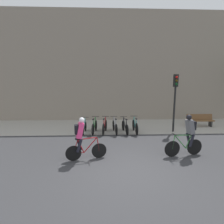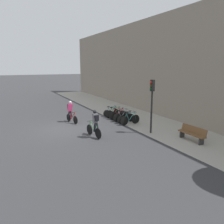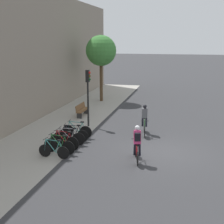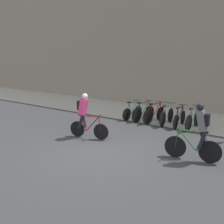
{
  "view_description": "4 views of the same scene",
  "coord_description": "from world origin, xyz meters",
  "px_view_note": "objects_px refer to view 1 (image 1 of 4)",
  "views": [
    {
      "loc": [
        -0.78,
        -5.66,
        3.05
      ],
      "look_at": [
        -0.41,
        3.41,
        1.58
      ],
      "focal_mm": 28.0,
      "sensor_mm": 36.0,
      "label": 1
    },
    {
      "loc": [
        15.12,
        -3.82,
        4.52
      ],
      "look_at": [
        0.32,
        3.78,
        0.96
      ],
      "focal_mm": 35.0,
      "sensor_mm": 36.0,
      "label": 2
    },
    {
      "loc": [
        -14.93,
        -0.97,
        5.53
      ],
      "look_at": [
        1.31,
        2.96,
        1.57
      ],
      "focal_mm": 50.0,
      "sensor_mm": 36.0,
      "label": 3
    },
    {
      "loc": [
        5.65,
        -6.68,
        3.15
      ],
      "look_at": [
        -1.07,
        1.96,
        0.96
      ],
      "focal_mm": 45.0,
      "sensor_mm": 36.0,
      "label": 4
    }
  ],
  "objects_px": {
    "parked_bike_1": "(94,127)",
    "bench": "(200,120)",
    "parked_bike_3": "(115,126)",
    "parked_bike_4": "(125,127)",
    "cyclist_grey": "(188,134)",
    "parked_bike_5": "(135,126)",
    "cyclist_pink": "(82,137)",
    "traffic_light_pole": "(175,93)",
    "parked_bike_0": "(84,127)",
    "parked_bike_2": "(105,126)"
  },
  "relations": [
    {
      "from": "parked_bike_3",
      "to": "parked_bike_5",
      "type": "height_order",
      "value": "parked_bike_5"
    },
    {
      "from": "cyclist_pink",
      "to": "parked_bike_2",
      "type": "height_order",
      "value": "cyclist_pink"
    },
    {
      "from": "parked_bike_0",
      "to": "bench",
      "type": "relative_size",
      "value": 0.84
    },
    {
      "from": "traffic_light_pole",
      "to": "parked_bike_0",
      "type": "bearing_deg",
      "value": -178.92
    },
    {
      "from": "parked_bike_3",
      "to": "cyclist_grey",
      "type": "bearing_deg",
      "value": -51.41
    },
    {
      "from": "parked_bike_1",
      "to": "parked_bike_3",
      "type": "distance_m",
      "value": 1.28
    },
    {
      "from": "parked_bike_1",
      "to": "parked_bike_2",
      "type": "xyz_separation_m",
      "value": [
        0.64,
        0.0,
        0.0
      ]
    },
    {
      "from": "cyclist_grey",
      "to": "parked_bike_3",
      "type": "bearing_deg",
      "value": 128.59
    },
    {
      "from": "cyclist_grey",
      "to": "parked_bike_1",
      "type": "distance_m",
      "value": 5.56
    },
    {
      "from": "parked_bike_0",
      "to": "parked_bike_4",
      "type": "relative_size",
      "value": 0.93
    },
    {
      "from": "cyclist_grey",
      "to": "parked_bike_0",
      "type": "distance_m",
      "value": 6.05
    },
    {
      "from": "parked_bike_4",
      "to": "parked_bike_5",
      "type": "xyz_separation_m",
      "value": [
        0.64,
        0.0,
        0.02
      ]
    },
    {
      "from": "parked_bike_1",
      "to": "traffic_light_pole",
      "type": "bearing_deg",
      "value": 1.21
    },
    {
      "from": "cyclist_pink",
      "to": "parked_bike_3",
      "type": "height_order",
      "value": "cyclist_pink"
    },
    {
      "from": "parked_bike_3",
      "to": "parked_bike_4",
      "type": "height_order",
      "value": "parked_bike_3"
    },
    {
      "from": "cyclist_pink",
      "to": "parked_bike_4",
      "type": "height_order",
      "value": "cyclist_pink"
    },
    {
      "from": "cyclist_pink",
      "to": "cyclist_grey",
      "type": "relative_size",
      "value": 0.98
    },
    {
      "from": "parked_bike_4",
      "to": "bench",
      "type": "relative_size",
      "value": 0.9
    },
    {
      "from": "parked_bike_3",
      "to": "parked_bike_4",
      "type": "relative_size",
      "value": 1.03
    },
    {
      "from": "cyclist_pink",
      "to": "traffic_light_pole",
      "type": "relative_size",
      "value": 0.48
    },
    {
      "from": "cyclist_pink",
      "to": "parked_bike_4",
      "type": "bearing_deg",
      "value": 60.76
    },
    {
      "from": "cyclist_grey",
      "to": "cyclist_pink",
      "type": "bearing_deg",
      "value": -176.54
    },
    {
      "from": "parked_bike_3",
      "to": "bench",
      "type": "height_order",
      "value": "parked_bike_3"
    },
    {
      "from": "parked_bike_5",
      "to": "traffic_light_pole",
      "type": "distance_m",
      "value": 3.25
    },
    {
      "from": "parked_bike_2",
      "to": "parked_bike_4",
      "type": "bearing_deg",
      "value": -0.07
    },
    {
      "from": "cyclist_grey",
      "to": "parked_bike_1",
      "type": "relative_size",
      "value": 1.05
    },
    {
      "from": "traffic_light_pole",
      "to": "bench",
      "type": "xyz_separation_m",
      "value": [
        2.44,
        1.28,
        -2.03
      ]
    },
    {
      "from": "parked_bike_3",
      "to": "traffic_light_pole",
      "type": "distance_m",
      "value": 4.31
    },
    {
      "from": "cyclist_pink",
      "to": "parked_bike_5",
      "type": "xyz_separation_m",
      "value": [
        2.82,
        3.9,
        -0.53
      ]
    },
    {
      "from": "cyclist_pink",
      "to": "parked_bike_5",
      "type": "relative_size",
      "value": 1.0
    },
    {
      "from": "parked_bike_1",
      "to": "traffic_light_pole",
      "type": "relative_size",
      "value": 0.47
    },
    {
      "from": "traffic_light_pole",
      "to": "parked_bike_3",
      "type": "bearing_deg",
      "value": -178.37
    },
    {
      "from": "cyclist_grey",
      "to": "parked_bike_3",
      "type": "distance_m",
      "value": 4.67
    },
    {
      "from": "cyclist_grey",
      "to": "parked_bike_5",
      "type": "xyz_separation_m",
      "value": [
        -1.62,
        3.63,
        -0.53
      ]
    },
    {
      "from": "parked_bike_1",
      "to": "parked_bike_2",
      "type": "relative_size",
      "value": 1.0
    },
    {
      "from": "parked_bike_3",
      "to": "traffic_light_pole",
      "type": "height_order",
      "value": "traffic_light_pole"
    },
    {
      "from": "parked_bike_0",
      "to": "parked_bike_5",
      "type": "relative_size",
      "value": 0.9
    },
    {
      "from": "cyclist_grey",
      "to": "parked_bike_0",
      "type": "bearing_deg",
      "value": 142.96
    },
    {
      "from": "bench",
      "to": "parked_bike_3",
      "type": "bearing_deg",
      "value": -167.38
    },
    {
      "from": "parked_bike_1",
      "to": "bench",
      "type": "bearing_deg",
      "value": 10.52
    },
    {
      "from": "cyclist_grey",
      "to": "parked_bike_5",
      "type": "height_order",
      "value": "cyclist_grey"
    },
    {
      "from": "cyclist_grey",
      "to": "bench",
      "type": "distance_m",
      "value": 6.03
    },
    {
      "from": "cyclist_pink",
      "to": "traffic_light_pole",
      "type": "height_order",
      "value": "traffic_light_pole"
    },
    {
      "from": "parked_bike_1",
      "to": "cyclist_pink",
      "type": "bearing_deg",
      "value": -93.92
    },
    {
      "from": "parked_bike_0",
      "to": "bench",
      "type": "bearing_deg",
      "value": 9.71
    },
    {
      "from": "traffic_light_pole",
      "to": "parked_bike_1",
      "type": "bearing_deg",
      "value": -178.79
    },
    {
      "from": "parked_bike_3",
      "to": "traffic_light_pole",
      "type": "bearing_deg",
      "value": 1.63
    },
    {
      "from": "cyclist_pink",
      "to": "cyclist_grey",
      "type": "bearing_deg",
      "value": 3.46
    },
    {
      "from": "parked_bike_2",
      "to": "parked_bike_3",
      "type": "relative_size",
      "value": 0.97
    },
    {
      "from": "parked_bike_4",
      "to": "bench",
      "type": "distance_m",
      "value": 5.74
    }
  ]
}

